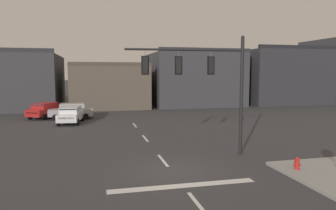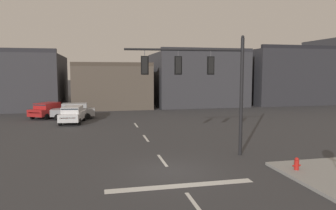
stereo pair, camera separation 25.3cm
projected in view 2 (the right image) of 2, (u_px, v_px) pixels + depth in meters
The scene contains 9 objects.
ground_plane at pixel (171, 171), 15.35m from camera, with size 400.00×400.00×0.00m, color #353538.
stop_bar_paint at pixel (181, 186), 13.41m from camera, with size 6.40×0.50×0.01m, color silver.
lane_centreline at pixel (162, 160), 17.29m from camera, with size 0.16×26.40×0.01m.
signal_mast_near_side at pixel (205, 76), 17.71m from camera, with size 6.71×0.77×6.86m.
car_lot_nearside at pixel (73, 114), 30.05m from camera, with size 2.36×4.61×1.61m.
car_lot_middle at pixel (74, 110), 32.92m from camera, with size 4.47×1.95×1.61m.
car_lot_farside at pixel (48, 110), 33.65m from camera, with size 3.77×4.71×1.61m.
fire_hydrant at pixel (297, 166), 15.13m from camera, with size 0.40×0.30×0.75m.
building_row at pixel (220, 77), 48.16m from camera, with size 62.70×13.85×10.74m.
Camera 2 is at (-3.38, -14.56, 4.77)m, focal length 33.87 mm.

